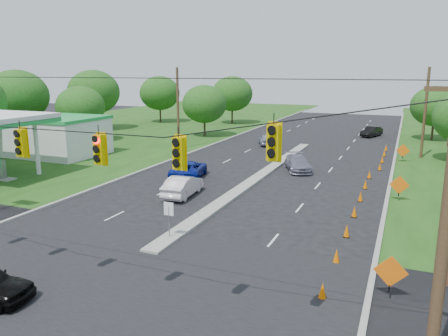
% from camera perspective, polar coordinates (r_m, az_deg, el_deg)
% --- Properties ---
extents(ground, '(160.00, 160.00, 0.00)m').
position_cam_1_polar(ground, '(18.75, -16.57, -15.34)').
color(ground, black).
rests_on(ground, ground).
extents(cross_street, '(160.00, 14.00, 0.02)m').
position_cam_1_polar(cross_street, '(18.75, -16.57, -15.34)').
color(cross_street, black).
rests_on(cross_street, ground).
extents(curb_left, '(0.25, 110.00, 0.16)m').
position_cam_1_polar(curb_left, '(48.27, -3.41, 2.26)').
color(curb_left, gray).
rests_on(curb_left, ground).
extents(curb_right, '(0.25, 110.00, 0.16)m').
position_cam_1_polar(curb_right, '(43.48, 21.25, 0.27)').
color(curb_right, gray).
rests_on(curb_right, ground).
extents(median, '(1.00, 34.00, 0.18)m').
position_cam_1_polar(median, '(36.36, 4.68, -1.18)').
color(median, gray).
rests_on(median, ground).
extents(median_sign, '(0.55, 0.06, 2.05)m').
position_cam_1_polar(median_sign, '(22.71, -7.21, -5.89)').
color(median_sign, gray).
rests_on(median_sign, ground).
extents(signal_span, '(25.60, 0.32, 9.00)m').
position_cam_1_polar(signal_span, '(16.36, -19.99, -1.07)').
color(signal_span, '#422D1C').
rests_on(signal_span, ground).
extents(utility_pole_far_left, '(0.28, 0.28, 9.00)m').
position_cam_1_polar(utility_pole_far_left, '(48.78, -6.04, 7.66)').
color(utility_pole_far_left, '#422D1C').
rests_on(utility_pole_far_left, ground).
extents(utility_pole_far_right, '(0.28, 0.28, 9.00)m').
position_cam_1_polar(utility_pole_far_right, '(47.82, 24.77, 6.49)').
color(utility_pole_far_right, '#422D1C').
rests_on(utility_pole_far_right, ground).
extents(gas_station, '(18.40, 19.70, 5.20)m').
position_cam_1_polar(gas_station, '(48.03, -23.54, 4.30)').
color(gas_station, white).
rests_on(gas_station, ground).
extents(cone_0, '(0.32, 0.32, 0.70)m').
position_cam_1_polar(cone_0, '(17.83, 12.73, -15.38)').
color(cone_0, '#E56600').
rests_on(cone_0, ground).
extents(cone_1, '(0.32, 0.32, 0.70)m').
position_cam_1_polar(cone_1, '(20.96, 14.48, -11.07)').
color(cone_1, '#E56600').
rests_on(cone_1, ground).
extents(cone_2, '(0.32, 0.32, 0.70)m').
position_cam_1_polar(cone_2, '(24.20, 15.73, -7.89)').
color(cone_2, '#E56600').
rests_on(cone_2, ground).
extents(cone_3, '(0.32, 0.32, 0.70)m').
position_cam_1_polar(cone_3, '(27.49, 16.67, -5.47)').
color(cone_3, '#E56600').
rests_on(cone_3, ground).
extents(cone_4, '(0.32, 0.32, 0.70)m').
position_cam_1_polar(cone_4, '(30.84, 17.40, -3.57)').
color(cone_4, '#E56600').
rests_on(cone_4, ground).
extents(cone_5, '(0.32, 0.32, 0.70)m').
position_cam_1_polar(cone_5, '(34.21, 17.98, -2.04)').
color(cone_5, '#E56600').
rests_on(cone_5, ground).
extents(cone_6, '(0.32, 0.32, 0.70)m').
position_cam_1_polar(cone_6, '(37.61, 18.46, -0.78)').
color(cone_6, '#E56600').
rests_on(cone_6, ground).
extents(cone_7, '(0.32, 0.32, 0.70)m').
position_cam_1_polar(cone_7, '(40.99, 19.69, 0.19)').
color(cone_7, '#E56600').
rests_on(cone_7, ground).
extents(cone_8, '(0.32, 0.32, 0.70)m').
position_cam_1_polar(cone_8, '(44.42, 19.97, 1.08)').
color(cone_8, '#E56600').
rests_on(cone_8, ground).
extents(cone_9, '(0.32, 0.32, 0.70)m').
position_cam_1_polar(cone_9, '(47.87, 20.20, 1.84)').
color(cone_9, '#E56600').
rests_on(cone_9, ground).
extents(cone_10, '(0.32, 0.32, 0.70)m').
position_cam_1_polar(cone_10, '(51.31, 20.41, 2.50)').
color(cone_10, '#E56600').
rests_on(cone_10, ground).
extents(work_sign_0, '(1.27, 0.58, 1.37)m').
position_cam_1_polar(work_sign_0, '(18.23, 20.92, -12.67)').
color(work_sign_0, black).
rests_on(work_sign_0, ground).
extents(work_sign_1, '(1.27, 0.58, 1.37)m').
position_cam_1_polar(work_sign_1, '(31.52, 21.93, -2.17)').
color(work_sign_1, black).
rests_on(work_sign_1, ground).
extents(work_sign_2, '(1.27, 0.58, 1.37)m').
position_cam_1_polar(work_sign_2, '(45.24, 22.33, 2.05)').
color(work_sign_2, black).
rests_on(work_sign_2, ground).
extents(tree_2, '(5.88, 5.88, 6.86)m').
position_cam_1_polar(tree_2, '(56.51, -18.24, 7.60)').
color(tree_2, black).
rests_on(tree_2, ground).
extents(tree_3, '(7.56, 7.56, 8.82)m').
position_cam_1_polar(tree_3, '(67.94, -16.65, 9.49)').
color(tree_3, black).
rests_on(tree_3, ground).
extents(tree_4, '(6.72, 6.72, 7.84)m').
position_cam_1_polar(tree_4, '(75.49, -8.40, 9.66)').
color(tree_4, black).
rests_on(tree_4, ground).
extents(tree_5, '(5.88, 5.88, 6.86)m').
position_cam_1_polar(tree_5, '(58.35, -2.58, 8.35)').
color(tree_5, black).
rests_on(tree_5, ground).
extents(tree_6, '(6.72, 6.72, 7.84)m').
position_cam_1_polar(tree_6, '(72.85, 1.08, 9.68)').
color(tree_6, black).
rests_on(tree_6, ground).
extents(tree_12, '(5.88, 5.88, 6.86)m').
position_cam_1_polar(tree_12, '(60.84, 25.85, 7.29)').
color(tree_12, black).
rests_on(tree_12, ground).
extents(tree_14, '(7.56, 7.56, 8.82)m').
position_cam_1_polar(tree_14, '(60.60, -25.38, 8.50)').
color(tree_14, black).
rests_on(tree_14, ground).
extents(white_sedan, '(1.95, 4.53, 1.45)m').
position_cam_1_polar(white_sedan, '(30.80, -5.40, -2.33)').
color(white_sedan, silver).
rests_on(white_sedan, ground).
extents(blue_pickup, '(3.58, 5.57, 1.43)m').
position_cam_1_polar(blue_pickup, '(36.00, -4.64, -0.15)').
color(blue_pickup, navy).
rests_on(blue_pickup, ground).
extents(silver_car_far, '(3.59, 5.02, 1.35)m').
position_cam_1_polar(silver_car_far, '(38.98, 9.63, 0.64)').
color(silver_car_far, slate).
rests_on(silver_car_far, ground).
extents(silver_car_oncoming, '(2.99, 4.29, 1.36)m').
position_cam_1_polar(silver_car_oncoming, '(52.06, 5.55, 3.74)').
color(silver_car_oncoming, gray).
rests_on(silver_car_oncoming, ground).
extents(dark_car_receding, '(2.78, 4.34, 1.35)m').
position_cam_1_polar(dark_car_receding, '(61.79, 18.72, 4.52)').
color(dark_car_receding, black).
rests_on(dark_car_receding, ground).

